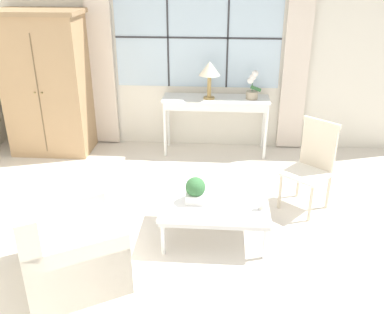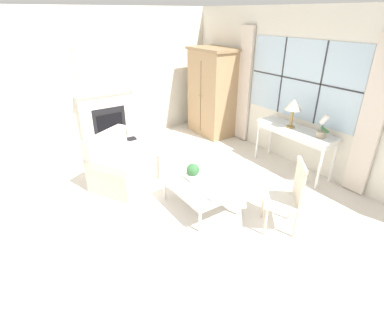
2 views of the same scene
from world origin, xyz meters
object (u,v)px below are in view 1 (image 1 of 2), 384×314
object	(u,v)px
potted_orchid	(252,87)
potted_plant_small	(195,190)
armoire	(47,84)
console_table	(216,104)
side_chair_wooden	(313,161)
coffee_table	(215,206)
armchair_upholstered	(66,248)
pillar_candle	(263,204)
table_lamp	(209,70)

from	to	relation	value
potted_orchid	potted_plant_small	distance (m)	2.27
armoire	potted_plant_small	xyz separation A→B (m)	(2.20, -2.03, -0.48)
console_table	side_chair_wooden	size ratio (longest dim) A/B	1.48
potted_orchid	side_chair_wooden	distance (m)	1.62
armoire	coffee_table	world-z (taller)	armoire
potted_orchid	armchair_upholstered	xyz separation A→B (m)	(-1.72, -2.84, -0.68)
armoire	coffee_table	xyz separation A→B (m)	(2.39, -2.04, -0.65)
pillar_candle	armoire	bearing A→B (deg)	143.13
table_lamp	potted_orchid	bearing A→B (deg)	4.34
pillar_candle	coffee_table	bearing A→B (deg)	167.39
armoire	side_chair_wooden	xyz separation A→B (m)	(3.45, -1.35, -0.44)
console_table	coffee_table	size ratio (longest dim) A/B	1.41
armoire	side_chair_wooden	bearing A→B (deg)	-21.40
armchair_upholstered	potted_plant_small	world-z (taller)	armchair_upholstered
table_lamp	coffee_table	size ratio (longest dim) A/B	0.49
table_lamp	potted_orchid	xyz separation A→B (m)	(0.59, 0.04, -0.23)
armoire	armchair_upholstered	size ratio (longest dim) A/B	1.64
armoire	pillar_candle	world-z (taller)	armoire
potted_orchid	pillar_candle	bearing A→B (deg)	-89.91
coffee_table	potted_plant_small	bearing A→B (deg)	178.91
armchair_upholstered	armoire	bearing A→B (deg)	112.31
potted_orchid	coffee_table	distance (m)	2.27
potted_orchid	side_chair_wooden	xyz separation A→B (m)	(0.60, -1.44, -0.42)
armchair_upholstered	coffee_table	distance (m)	1.45
console_table	potted_orchid	size ratio (longest dim) A/B	3.76
console_table	pillar_candle	xyz separation A→B (m)	(0.50, -2.23, -0.28)
table_lamp	side_chair_wooden	xyz separation A→B (m)	(1.19, -1.40, -0.66)
armoire	potted_orchid	bearing A→B (deg)	1.87
armchair_upholstered	coffee_table	size ratio (longest dim) A/B	1.15
side_chair_wooden	armoire	bearing A→B (deg)	158.60
console_table	coffee_table	world-z (taller)	console_table
coffee_table	pillar_candle	bearing A→B (deg)	-12.61
side_chair_wooden	potted_plant_small	size ratio (longest dim) A/B	3.88
table_lamp	armchair_upholstered	distance (m)	3.15
coffee_table	pillar_candle	xyz separation A→B (m)	(0.46, -0.10, 0.09)
coffee_table	armchair_upholstered	bearing A→B (deg)	-150.83
armoire	armchair_upholstered	bearing A→B (deg)	-67.69
side_chair_wooden	potted_plant_small	world-z (taller)	side_chair_wooden
console_table	coffee_table	bearing A→B (deg)	-88.84
armoire	table_lamp	distance (m)	2.27
console_table	table_lamp	xyz separation A→B (m)	(-0.09, -0.04, 0.48)
armoire	coffee_table	bearing A→B (deg)	-40.38
console_table	coffee_table	xyz separation A→B (m)	(0.04, -2.12, -0.38)
potted_orchid	coffee_table	bearing A→B (deg)	-102.03
coffee_table	potted_plant_small	size ratio (longest dim) A/B	4.07
potted_orchid	armchair_upholstered	world-z (taller)	potted_orchid
table_lamp	armchair_upholstered	world-z (taller)	table_lamp
potted_orchid	pillar_candle	distance (m)	2.29
table_lamp	armchair_upholstered	xyz separation A→B (m)	(-1.13, -2.79, -0.91)
potted_orchid	console_table	bearing A→B (deg)	-179.43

